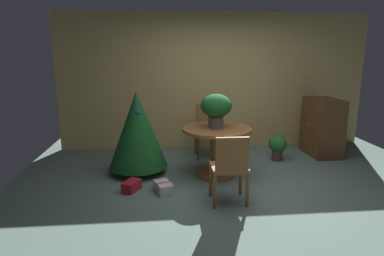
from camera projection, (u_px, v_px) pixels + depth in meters
ground_plane at (239, 190)px, 4.49m from camera, size 6.60×6.60×0.00m
back_wall_panel at (215, 82)px, 6.33m from camera, size 6.00×0.10×2.60m
round_dining_table at (217, 143)px, 4.93m from camera, size 1.05×1.05×0.75m
flower_vase at (216, 107)px, 4.84m from camera, size 0.47×0.47×0.51m
wooden_chair_near at (230, 165)px, 3.98m from camera, size 0.45×0.39×0.89m
wooden_chair_far at (207, 127)px, 5.88m from camera, size 0.45×0.46×0.95m
holiday_tree at (137, 129)px, 5.01m from camera, size 0.91×0.91×1.29m
gift_box_red at (132, 186)px, 4.46m from camera, size 0.27×0.32×0.14m
gift_box_cream at (163, 187)px, 4.42m from camera, size 0.28×0.36×0.14m
wooden_cabinet at (322, 127)px, 5.96m from camera, size 0.52×0.79×1.04m
potted_plant at (278, 146)px, 5.68m from camera, size 0.31×0.31×0.46m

